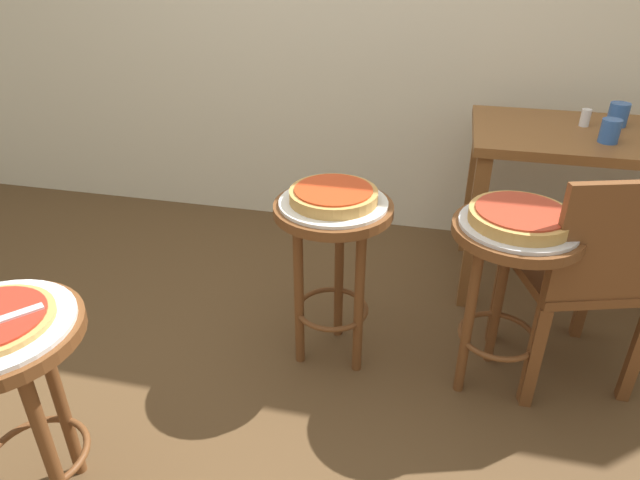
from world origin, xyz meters
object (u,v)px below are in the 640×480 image
object	(u,v)px
dining_table	(582,163)
pizza_middle	(521,216)
stool_foreground	(10,379)
serving_plate_leftside	(333,203)
cup_far_edge	(618,115)
condiment_shaker	(585,118)
pizza_leftside	(333,195)
wooden_chair	(587,273)
stool_middle	(510,269)
stool_leftside	(333,245)
cup_near_edge	(610,131)
serving_plate_middle	(519,224)

from	to	relation	value
dining_table	pizza_middle	bearing A→B (deg)	-113.14
stool_foreground	pizza_middle	size ratio (longest dim) A/B	2.04
pizza_middle	serving_plate_leftside	world-z (taller)	pizza_middle
cup_far_edge	condiment_shaker	bearing A→B (deg)	-165.07
pizza_leftside	wooden_chair	size ratio (longest dim) A/B	0.36
stool_middle	pizza_middle	size ratio (longest dim) A/B	2.04
stool_foreground	condiment_shaker	xyz separation A→B (m)	(1.56, 1.64, 0.29)
stool_foreground	stool_leftside	distance (m)	1.07
serving_plate_leftside	stool_foreground	bearing A→B (deg)	-127.55
stool_middle	stool_leftside	size ratio (longest dim) A/B	1.00
stool_foreground	cup_far_edge	world-z (taller)	cup_far_edge
pizza_leftside	wooden_chair	xyz separation A→B (m)	(0.87, 0.05, -0.22)
stool_middle	cup_near_edge	size ratio (longest dim) A/B	7.15
dining_table	condiment_shaker	size ratio (longest dim) A/B	12.94
dining_table	cup_near_edge	xyz separation A→B (m)	(0.04, -0.12, 0.18)
serving_plate_middle	pizza_middle	world-z (taller)	pizza_middle
pizza_leftside	condiment_shaker	xyz separation A→B (m)	(0.91, 0.80, 0.10)
stool_foreground	cup_near_edge	distance (m)	2.19
stool_middle	cup_far_edge	size ratio (longest dim) A/B	6.82
serving_plate_leftside	cup_near_edge	xyz separation A→B (m)	(0.97, 0.60, 0.13)
stool_middle	condiment_shaker	world-z (taller)	condiment_shaker
stool_foreground	dining_table	size ratio (longest dim) A/B	0.71
wooden_chair	condiment_shaker	bearing A→B (deg)	86.31
serving_plate_middle	pizza_leftside	distance (m)	0.61
stool_middle	cup_near_edge	distance (m)	0.78
serving_plate_middle	condiment_shaker	xyz separation A→B (m)	(0.31, 0.82, 0.12)
pizza_leftside	cup_near_edge	world-z (taller)	cup_near_edge
cup_near_edge	wooden_chair	bearing A→B (deg)	-100.68
stool_middle	serving_plate_leftside	size ratio (longest dim) A/B	1.75
stool_foreground	pizza_leftside	xyz separation A→B (m)	(0.65, 0.85, 0.20)
cup_near_edge	wooden_chair	world-z (taller)	wooden_chair
stool_foreground	stool_middle	size ratio (longest dim) A/B	1.00
stool_foreground	stool_middle	bearing A→B (deg)	33.16
wooden_chair	stool_middle	bearing A→B (deg)	-163.13
pizza_leftside	dining_table	bearing A→B (deg)	37.90
pizza_leftside	cup_far_edge	distance (m)	1.34
pizza_middle	wooden_chair	world-z (taller)	wooden_chair
dining_table	serving_plate_middle	bearing A→B (deg)	-113.14
serving_plate_middle	dining_table	size ratio (longest dim) A/B	0.41
cup_near_edge	condiment_shaker	distance (m)	0.21
serving_plate_leftside	pizza_middle	bearing A→B (deg)	-2.32
condiment_shaker	stool_foreground	bearing A→B (deg)	-133.59
condiment_shaker	serving_plate_leftside	bearing A→B (deg)	-138.90
serving_plate_leftside	condiment_shaker	bearing A→B (deg)	41.10
cup_far_edge	wooden_chair	distance (m)	0.86
cup_near_edge	pizza_middle	bearing A→B (deg)	-120.12
serving_plate_middle	stool_leftside	bearing A→B (deg)	177.68
pizza_middle	pizza_leftside	distance (m)	0.61
dining_table	cup_near_edge	size ratio (longest dim) A/B	10.13
serving_plate_leftside	cup_near_edge	size ratio (longest dim) A/B	4.09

